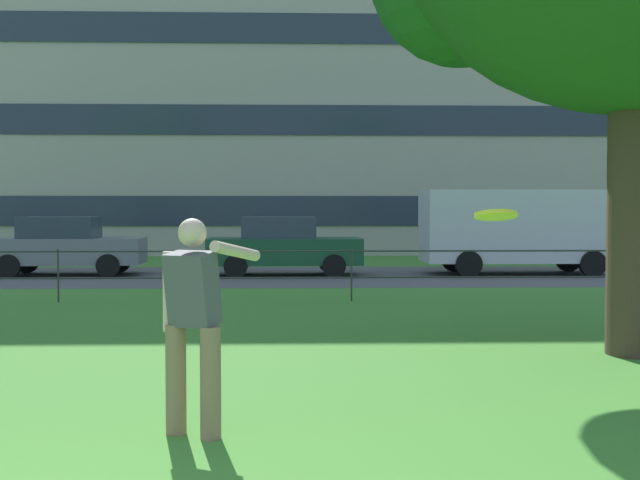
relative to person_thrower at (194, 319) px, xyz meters
The scene contains 8 objects.
street_strip 15.26m from the person_thrower, 93.25° to the left, with size 80.00×6.63×0.01m, color #565454.
park_fence 9.33m from the person_thrower, 95.31° to the left, with size 38.51×0.04×1.00m.
person_thrower is the anchor object (origin of this frame).
frisbee 2.50m from the person_thrower, 30.54° to the right, with size 0.28×0.28×0.08m.
car_grey_left 16.52m from the person_thrower, 108.39° to the left, with size 4.05×1.91×1.54m.
car_dark_green_far_left 15.41m from the person_thrower, 88.05° to the left, with size 4.04×1.89×1.54m.
panel_van_right 16.99m from the person_thrower, 66.50° to the left, with size 5.00×2.11×2.24m.
apartment_building_background 30.75m from the person_thrower, 80.58° to the left, with size 39.62×10.27×17.09m.
Camera 1 is at (1.62, -3.18, 1.76)m, focal length 46.83 mm.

